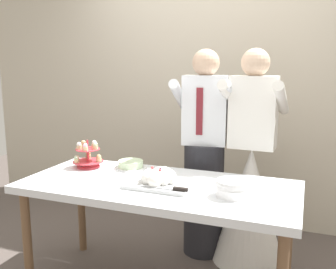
# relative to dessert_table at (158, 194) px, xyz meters

# --- Properties ---
(rear_wall) EXTENTS (5.20, 0.10, 2.90)m
(rear_wall) POSITION_rel_dessert_table_xyz_m (0.00, 1.40, 0.75)
(rear_wall) COLOR beige
(rear_wall) RESTS_ON ground_plane
(dessert_table) EXTENTS (1.80, 0.80, 0.78)m
(dessert_table) POSITION_rel_dessert_table_xyz_m (0.00, 0.00, 0.00)
(dessert_table) COLOR silver
(dessert_table) RESTS_ON ground_plane
(cupcake_stand) EXTENTS (0.23, 0.23, 0.21)m
(cupcake_stand) POSITION_rel_dessert_table_xyz_m (-0.64, 0.18, 0.16)
(cupcake_stand) COLOR #D83F4C
(cupcake_stand) RESTS_ON dessert_table
(main_cake_tray) EXTENTS (0.44, 0.31, 0.12)m
(main_cake_tray) POSITION_rel_dessert_table_xyz_m (0.03, -0.04, 0.12)
(main_cake_tray) COLOR silver
(main_cake_tray) RESTS_ON dessert_table
(plate_stack) EXTENTS (0.20, 0.20, 0.10)m
(plate_stack) POSITION_rel_dessert_table_xyz_m (0.50, -0.07, 0.12)
(plate_stack) COLOR white
(plate_stack) RESTS_ON dessert_table
(round_cake) EXTENTS (0.24, 0.24, 0.06)m
(round_cake) POSITION_rel_dessert_table_xyz_m (-0.33, 0.26, 0.10)
(round_cake) COLOR white
(round_cake) RESTS_ON dessert_table
(person_groom) EXTENTS (0.52, 0.54, 1.66)m
(person_groom) POSITION_rel_dessert_table_xyz_m (0.13, 0.65, 0.05)
(person_groom) COLOR #232328
(person_groom) RESTS_ON ground_plane
(person_bride) EXTENTS (0.56, 0.56, 1.66)m
(person_bride) POSITION_rel_dessert_table_xyz_m (0.51, 0.64, -0.12)
(person_bride) COLOR white
(person_bride) RESTS_ON ground_plane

